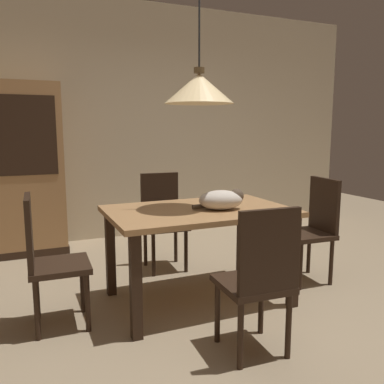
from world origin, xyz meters
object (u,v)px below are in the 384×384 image
Objects in this scene: chair_far_back at (163,216)px; chair_left_side at (47,256)px; cat_sleeping at (222,200)px; pendant_lamp at (199,88)px; hutch_bookcase at (9,174)px; chair_right_side at (314,225)px; dining_table at (199,221)px; chair_near_front at (259,275)px.

chair_far_back and chair_left_side have the same top height.
chair_left_side reaches higher than cat_sleeping.
hutch_bookcase is at bearing 125.92° from pendant_lamp.
chair_right_side is at bearing -38.13° from chair_far_back.
chair_left_side is 1.32m from cat_sleeping.
chair_far_back is (0.00, 0.88, -0.14)m from dining_table.
pendant_lamp is (-1.13, 0.00, 1.15)m from chair_right_side.
dining_table is at bearing -0.16° from chair_left_side.
chair_near_front is 1.45m from pendant_lamp.
chair_near_front is 2.34× the size of cat_sleeping.
chair_right_side is at bearing -37.19° from hutch_bookcase.
chair_far_back is at bearing 89.72° from pendant_lamp.
hutch_bookcase reaches higher than cat_sleeping.
dining_table is at bearing -90.28° from chair_far_back.
chair_right_side reaches higher than dining_table.
hutch_bookcase is at bearing 125.92° from dining_table.
dining_table is 2.35m from hutch_bookcase.
pendant_lamp reaches higher than dining_table.
chair_right_side is (1.13, -0.00, -0.14)m from dining_table.
chair_far_back is (0.01, 1.76, 0.00)m from chair_near_front.
dining_table is at bearing 145.79° from cat_sleeping.
chair_left_side is 0.50× the size of hutch_bookcase.
chair_left_side is (-1.13, -0.88, 0.00)m from chair_far_back.
hutch_bookcase is (-0.24, 1.89, 0.38)m from chair_left_side.
chair_near_front is at bearing -142.33° from chair_right_side.
chair_far_back is 1.75m from hutch_bookcase.
cat_sleeping is at bearing -52.67° from hutch_bookcase.
dining_table is 1.14m from chair_right_side.
chair_left_side is 0.72× the size of pendant_lamp.
hutch_bookcase is at bearing 142.81° from chair_right_side.
pendant_lamp is (-0.00, 0.00, 1.01)m from dining_table.
hutch_bookcase is at bearing 127.33° from cat_sleeping.
chair_left_side is at bearing -82.70° from hutch_bookcase.
chair_right_side is (1.13, 0.87, 0.00)m from chair_near_front.
chair_far_back is 2.34× the size of cat_sleeping.
pendant_lamp reaches higher than hutch_bookcase.
chair_far_back is at bearing -36.40° from hutch_bookcase.
chair_left_side is at bearing 175.30° from cat_sleeping.
chair_right_side is at bearing -0.18° from chair_left_side.
chair_left_side is at bearing -142.31° from chair_far_back.
chair_near_front is 3.11m from hutch_bookcase.
chair_far_back is 1.00× the size of chair_left_side.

